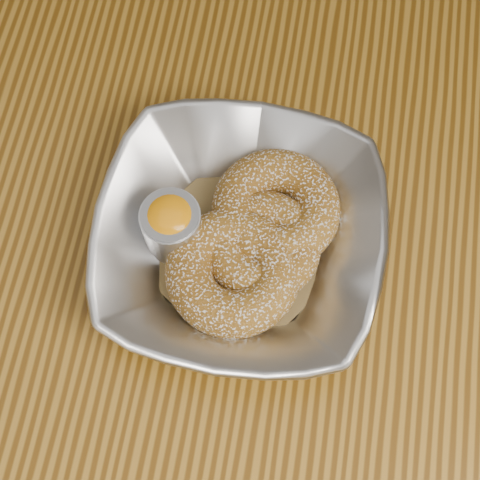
% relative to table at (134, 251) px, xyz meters
% --- Properties ---
extents(ground_plane, '(4.00, 4.00, 0.00)m').
position_rel_table_xyz_m(ground_plane, '(0.00, 0.00, -0.65)').
color(ground_plane, '#565659').
rests_on(ground_plane, ground).
extents(table, '(1.20, 0.80, 0.75)m').
position_rel_table_xyz_m(table, '(0.00, 0.00, 0.00)').
color(table, brown).
rests_on(table, ground_plane).
extents(serving_bowl, '(0.23, 0.23, 0.06)m').
position_rel_table_xyz_m(serving_bowl, '(0.11, -0.02, 0.13)').
color(serving_bowl, '#B7B9BE').
rests_on(serving_bowl, table).
extents(parchment, '(0.20, 0.20, 0.00)m').
position_rel_table_xyz_m(parchment, '(0.11, -0.02, 0.11)').
color(parchment, brown).
rests_on(parchment, table).
extents(donut_back, '(0.13, 0.13, 0.04)m').
position_rel_table_xyz_m(donut_back, '(0.13, 0.01, 0.13)').
color(donut_back, brown).
rests_on(donut_back, parchment).
extents(donut_front, '(0.14, 0.14, 0.04)m').
position_rel_table_xyz_m(donut_front, '(0.11, -0.05, 0.13)').
color(donut_front, brown).
rests_on(donut_front, parchment).
extents(donut_extra, '(0.12, 0.12, 0.03)m').
position_rel_table_xyz_m(donut_extra, '(0.13, -0.02, 0.13)').
color(donut_extra, brown).
rests_on(donut_extra, parchment).
extents(ramekin, '(0.05, 0.05, 0.06)m').
position_rel_table_xyz_m(ramekin, '(0.05, -0.02, 0.14)').
color(ramekin, '#B7B9BE').
rests_on(ramekin, table).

